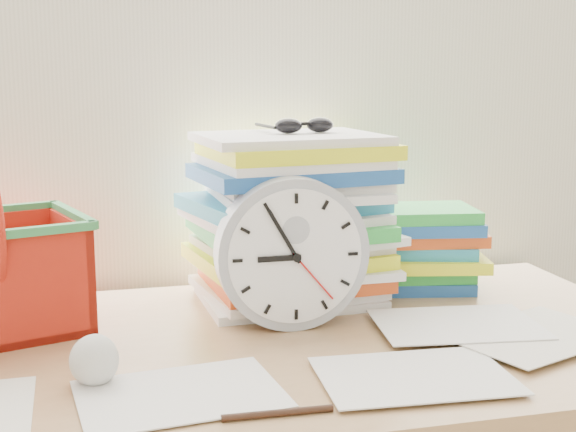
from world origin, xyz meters
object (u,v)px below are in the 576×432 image
object	(u,v)px
paper_stack	(293,219)
clock	(292,253)
desk	(246,387)
book_stack	(414,248)

from	to	relation	value
paper_stack	clock	size ratio (longest dim) A/B	1.38
desk	paper_stack	world-z (taller)	paper_stack
clock	book_stack	size ratio (longest dim) A/B	0.94
clock	book_stack	distance (m)	0.34
paper_stack	book_stack	xyz separation A→B (m)	(0.25, 0.03, -0.07)
desk	clock	size ratio (longest dim) A/B	5.59
desk	book_stack	size ratio (longest dim) A/B	5.25
clock	book_stack	world-z (taller)	clock
clock	book_stack	bearing A→B (deg)	30.80
clock	book_stack	xyz separation A→B (m)	(0.29, 0.17, -0.05)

